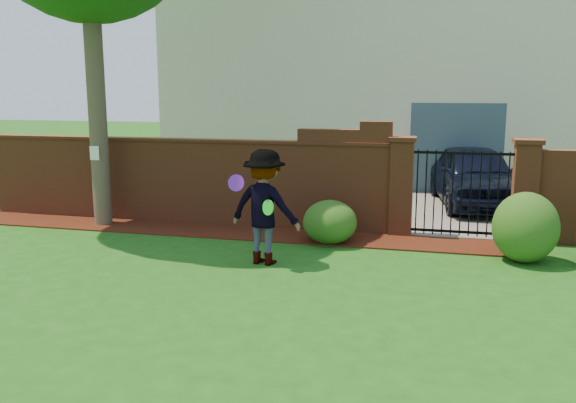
% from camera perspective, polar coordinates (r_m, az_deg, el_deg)
% --- Properties ---
extents(ground, '(80.00, 80.00, 0.01)m').
position_cam_1_polar(ground, '(8.48, -7.91, -8.48)').
color(ground, '#1A5114').
rests_on(ground, ground).
extents(mulch_bed, '(11.10, 1.08, 0.03)m').
position_cam_1_polar(mulch_bed, '(11.79, -6.14, -2.87)').
color(mulch_bed, '#361309').
rests_on(mulch_bed, ground).
extents(brick_wall, '(8.70, 0.31, 2.16)m').
position_cam_1_polar(brick_wall, '(12.62, -9.71, 2.14)').
color(brick_wall, brown).
rests_on(brick_wall, ground).
extents(pillar_left, '(0.50, 0.50, 1.88)m').
position_cam_1_polar(pillar_left, '(11.57, 10.71, 1.49)').
color(pillar_left, brown).
rests_on(pillar_left, ground).
extents(pillar_right, '(0.50, 0.50, 1.88)m').
position_cam_1_polar(pillar_right, '(11.65, 21.57, 1.00)').
color(pillar_right, brown).
rests_on(pillar_right, ground).
extents(iron_gate, '(1.78, 0.03, 1.60)m').
position_cam_1_polar(iron_gate, '(11.58, 16.14, 0.75)').
color(iron_gate, black).
rests_on(iron_gate, ground).
extents(driveway, '(3.20, 8.00, 0.01)m').
position_cam_1_polar(driveway, '(15.66, 15.53, 0.12)').
color(driveway, slate).
rests_on(driveway, ground).
extents(house, '(12.40, 6.40, 6.30)m').
position_cam_1_polar(house, '(19.52, 8.27, 11.71)').
color(house, beige).
rests_on(house, ground).
extents(car, '(2.31, 4.45, 1.45)m').
position_cam_1_polar(car, '(14.76, 17.49, 2.22)').
color(car, black).
rests_on(car, ground).
extents(paper_notice, '(0.20, 0.01, 0.28)m').
position_cam_1_polar(paper_notice, '(12.60, -17.91, 4.39)').
color(paper_notice, white).
rests_on(paper_notice, tree).
extents(shrub_left, '(0.97, 0.97, 0.80)m').
position_cam_1_polar(shrub_left, '(10.84, 4.01, -1.96)').
color(shrub_left, '#1B4E17').
rests_on(shrub_left, ground).
extents(shrub_middle, '(1.04, 1.04, 1.14)m').
position_cam_1_polar(shrub_middle, '(10.36, 21.61, -2.30)').
color(shrub_middle, '#1B4E17').
rests_on(shrub_middle, ground).
extents(man, '(1.30, 0.91, 1.84)m').
position_cam_1_polar(man, '(9.47, -2.36, -0.57)').
color(man, gray).
rests_on(man, ground).
extents(frisbee_purple, '(0.27, 0.08, 0.26)m').
position_cam_1_polar(frisbee_purple, '(9.36, -4.94, 1.77)').
color(frisbee_purple, purple).
rests_on(frisbee_purple, man).
extents(frisbee_green, '(0.23, 0.18, 0.24)m').
position_cam_1_polar(frisbee_green, '(9.14, -1.90, -0.57)').
color(frisbee_green, green).
rests_on(frisbee_green, man).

